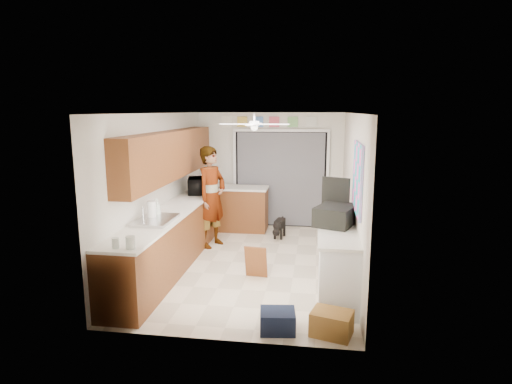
{
  "coord_description": "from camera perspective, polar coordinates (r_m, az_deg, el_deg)",
  "views": [
    {
      "loc": [
        1.03,
        -6.81,
        2.55
      ],
      "look_at": [
        0.0,
        0.4,
        1.15
      ],
      "focal_mm": 30.0,
      "sensor_mm": 36.0,
      "label": 1
    }
  ],
  "objects": [
    {
      "name": "cardboard_box",
      "position": [
        5.2,
        10.05,
        -16.85
      ],
      "size": [
        0.53,
        0.45,
        0.28
      ],
      "primitive_type": "cube",
      "rotation": [
        0.0,
        0.0,
        -0.28
      ],
      "color": "olive",
      "rests_on": "floor"
    },
    {
      "name": "right_counter_base",
      "position": [
        6.0,
        10.83,
        -9.81
      ],
      "size": [
        0.5,
        1.4,
        0.9
      ],
      "primitive_type": "cube",
      "color": "white",
      "rests_on": "floor"
    },
    {
      "name": "route66_sign",
      "position": [
        9.49,
        -3.96,
        9.34
      ],
      "size": [
        0.22,
        0.02,
        0.26
      ],
      "primitive_type": "cube",
      "color": "silver",
      "rests_on": "wall_back"
    },
    {
      "name": "wall_back",
      "position": [
        9.46,
        1.8,
        2.97
      ],
      "size": [
        3.2,
        0.0,
        3.2
      ],
      "primitive_type": "plane",
      "rotation": [
        1.57,
        0.0,
        0.0
      ],
      "color": "silver",
      "rests_on": "ground"
    },
    {
      "name": "suitcase_lid",
      "position": [
        6.42,
        10.57,
        -0.28
      ],
      "size": [
        0.4,
        0.18,
        0.5
      ],
      "primitive_type": "cube",
      "rotation": [
        0.0,
        0.0,
        -0.36
      ],
      "color": "black",
      "rests_on": "suitcase"
    },
    {
      "name": "cabinet_door_panel",
      "position": [
        6.64,
        -0.01,
        -9.3
      ],
      "size": [
        0.36,
        0.17,
        0.51
      ],
      "primitive_type": "cube",
      "rotation": [
        0.21,
        0.0,
        -0.11
      ],
      "color": "brown",
      "rests_on": "floor"
    },
    {
      "name": "back_opening_recess",
      "position": [
        9.43,
        3.29,
        1.71
      ],
      "size": [
        2.0,
        0.06,
        2.1
      ],
      "primitive_type": "cube",
      "color": "black",
      "rests_on": "wall_back"
    },
    {
      "name": "header_frame_0",
      "position": [
        9.42,
        -1.85,
        9.35
      ],
      "size": [
        0.22,
        0.02,
        0.22
      ],
      "primitive_type": "cube",
      "color": "gold",
      "rests_on": "wall_back"
    },
    {
      "name": "header_frame_2",
      "position": [
        9.33,
        2.44,
        9.33
      ],
      "size": [
        0.22,
        0.02,
        0.22
      ],
      "primitive_type": "cube",
      "color": "#DA5164",
      "rests_on": "wall_back"
    },
    {
      "name": "soap_bottle",
      "position": [
        6.7,
        -13.04,
        -2.08
      ],
      "size": [
        0.14,
        0.14,
        0.28
      ],
      "primitive_type": "imported",
      "rotation": [
        0.0,
        0.0,
        -0.39
      ],
      "color": "silver",
      "rests_on": "left_countertop"
    },
    {
      "name": "ceiling_fan",
      "position": [
        7.09,
        -0.23,
        9.02
      ],
      "size": [
        1.14,
        1.14,
        0.24
      ],
      "primitive_type": "cube",
      "color": "white",
      "rests_on": "ceiling"
    },
    {
      "name": "left_countertop",
      "position": [
        7.38,
        -10.42,
        -2.07
      ],
      "size": [
        0.62,
        4.8,
        0.04
      ],
      "primitive_type": "cube",
      "color": "white",
      "rests_on": "left_base_cabinets"
    },
    {
      "name": "right_counter_top",
      "position": [
        5.85,
        10.89,
        -5.49
      ],
      "size": [
        0.54,
        1.44,
        0.04
      ],
      "primitive_type": "cube",
      "color": "white",
      "rests_on": "right_counter_base"
    },
    {
      "name": "wall_right",
      "position": [
        6.95,
        12.69,
        -0.16
      ],
      "size": [
        0.0,
        5.0,
        5.0
      ],
      "primitive_type": "plane",
      "rotation": [
        1.57,
        0.0,
        -1.57
      ],
      "color": "silver",
      "rests_on": "ground"
    },
    {
      "name": "navy_crate",
      "position": [
        5.22,
        2.9,
        -16.79
      ],
      "size": [
        0.44,
        0.38,
        0.25
      ],
      "primitive_type": "cube",
      "rotation": [
        0.0,
        0.0,
        0.12
      ],
      "color": "black",
      "rests_on": "floor"
    },
    {
      "name": "door_trim_right",
      "position": [
        9.37,
        9.5,
        1.52
      ],
      "size": [
        0.06,
        0.04,
        2.1
      ],
      "primitive_type": "cube",
      "color": "white",
      "rests_on": "wall_back"
    },
    {
      "name": "suitcase",
      "position": [
        6.19,
        10.59,
        -3.06
      ],
      "size": [
        0.68,
        0.77,
        0.28
      ],
      "primitive_type": "cube",
      "rotation": [
        0.0,
        0.0,
        -0.36
      ],
      "color": "black",
      "rests_on": "right_counter_top"
    },
    {
      "name": "header_frame_4",
      "position": [
        9.28,
        7.42,
        9.24
      ],
      "size": [
        0.22,
        0.02,
        0.22
      ],
      "primitive_type": "cube",
      "color": "silver",
      "rests_on": "wall_back"
    },
    {
      "name": "ceiling",
      "position": [
        6.89,
        -0.48,
        10.47
      ],
      "size": [
        5.0,
        5.0,
        0.0
      ],
      "primitive_type": "plane",
      "rotation": [
        3.14,
        0.0,
        0.0
      ],
      "color": "white",
      "rests_on": "ground"
    },
    {
      "name": "microwave",
      "position": [
        8.42,
        -7.7,
        0.83
      ],
      "size": [
        0.5,
        0.64,
        0.31
      ],
      "primitive_type": "imported",
      "rotation": [
        0.0,
        0.0,
        1.81
      ],
      "color": "black",
      "rests_on": "left_countertop"
    },
    {
      "name": "faucet",
      "position": [
        6.5,
        -14.84,
        -2.82
      ],
      "size": [
        0.03,
        0.03,
        0.22
      ],
      "primitive_type": "cylinder",
      "color": "silver",
      "rests_on": "left_countertop"
    },
    {
      "name": "man",
      "position": [
        8.05,
        -5.91,
        -0.66
      ],
      "size": [
        0.7,
        0.82,
        1.9
      ],
      "primitive_type": "imported",
      "rotation": [
        0.0,
        0.0,
        1.14
      ],
      "color": "white",
      "rests_on": "floor"
    },
    {
      "name": "wall_front",
      "position": [
        4.62,
        -5.13,
        -5.49
      ],
      "size": [
        3.2,
        0.0,
        3.2
      ],
      "primitive_type": "plane",
      "rotation": [
        -1.57,
        0.0,
        0.0
      ],
      "color": "silver",
      "rests_on": "ground"
    },
    {
      "name": "jar_b",
      "position": [
        5.35,
        -18.22,
        -6.47
      ],
      "size": [
        0.1,
        0.1,
        0.13
      ],
      "primitive_type": "cylinder",
      "rotation": [
        0.0,
        0.0,
        -0.17
      ],
      "color": "silver",
      "rests_on": "left_countertop"
    },
    {
      "name": "dog",
      "position": [
        8.7,
        3.17,
        -4.74
      ],
      "size": [
        0.31,
        0.56,
        0.42
      ],
      "primitive_type": "cube",
      "rotation": [
        0.0,
        0.0,
        -0.15
      ],
      "color": "black",
      "rests_on": "floor"
    },
    {
      "name": "sink_basin",
      "position": [
        6.46,
        -13.24,
        -3.71
      ],
      "size": [
        0.5,
        0.76,
        0.06
      ],
      "primitive_type": "cube",
      "color": "silver",
      "rests_on": "left_countertop"
    },
    {
      "name": "wall_left",
      "position": [
        7.41,
        -12.78,
        0.51
      ],
      "size": [
        0.0,
        5.0,
        5.0
      ],
      "primitive_type": "plane",
      "rotation": [
        1.57,
        0.0,
        1.57
      ],
      "color": "silver",
      "rests_on": "ground"
    },
    {
      "name": "peninsula_top",
      "position": [
        9.09,
        -1.69,
        0.54
      ],
      "size": [
        1.04,
        0.64,
        0.04
      ],
      "primitive_type": "cube",
      "color": "white",
      "rests_on": "peninsula_base"
    },
    {
      "name": "floor",
      "position": [
        7.34,
        -0.45,
        -9.44
      ],
      "size": [
        5.0,
        5.0,
        0.0
      ],
      "primitive_type": "plane",
      "color": "beige",
      "rests_on": "ground"
    },
    {
      "name": "upper_cabinets",
      "position": [
        7.47,
        -11.26,
        4.91
      ],
      "size": [
        0.32,
        4.0,
        0.8
      ],
      "primitive_type": "cube",
      "color": "brown",
      "rests_on": "wall_left"
    },
    {
      "name": "header_frame_3",
      "position": [
        9.3,
        4.93,
        9.29
      ],
      "size": [
        0.22,
        0.02,
        0.22
      ],
      "primitive_type": "cube",
      "color": "#75B869",
      "rests_on": "wall_back"
    },
    {
      "name": "header_frame_1",
      "position": [
        9.37,
        0.28,
        9.35
      ],
      "size": [
        0.22,
        0.02,
        0.22
      ],
      "primitive_type": "cube",
      "color": "#5286DB",
      "rests_on": "wall_back"
    },
    {
      "name": "jar_a",
      "position": [
        5.27,
        -16.4,
        -6.49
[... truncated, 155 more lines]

